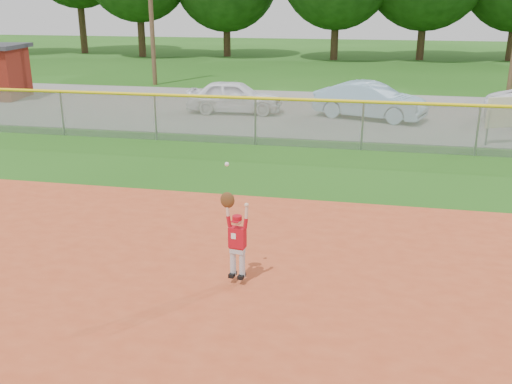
% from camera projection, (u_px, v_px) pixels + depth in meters
% --- Properties ---
extents(ground, '(120.00, 120.00, 0.00)m').
position_uv_depth(ground, '(128.00, 297.00, 8.96)').
color(ground, '#1E4F12').
rests_on(ground, ground).
extents(parking_strip, '(44.00, 10.00, 0.03)m').
position_uv_depth(parking_strip, '(284.00, 110.00, 23.79)').
color(parking_strip, slate).
rests_on(parking_strip, ground).
extents(car_white_a, '(3.92, 1.79, 1.30)m').
position_uv_depth(car_white_a, '(234.00, 97.00, 23.00)').
color(car_white_a, white).
rests_on(car_white_a, parking_strip).
extents(car_blue, '(4.43, 2.70, 1.38)m').
position_uv_depth(car_blue, '(370.00, 101.00, 21.86)').
color(car_blue, '#87AFC9').
rests_on(car_blue, parking_strip).
extents(sponsor_sign, '(1.60, 0.75, 1.54)m').
position_uv_depth(sponsor_sign, '(511.00, 113.00, 17.91)').
color(sponsor_sign, gray).
rests_on(sponsor_sign, ground).
extents(outfield_fence, '(40.06, 0.10, 1.55)m').
position_uv_depth(outfield_fence, '(255.00, 118.00, 17.95)').
color(outfield_fence, gray).
rests_on(outfield_fence, ground).
extents(ballplayer, '(0.48, 0.23, 1.93)m').
position_uv_depth(ballplayer, '(236.00, 236.00, 9.10)').
color(ballplayer, silver).
rests_on(ballplayer, ground).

